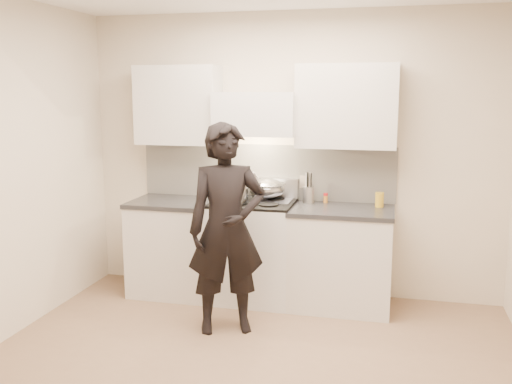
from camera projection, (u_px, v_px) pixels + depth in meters
ground_plane at (246, 371)px, 4.05m from camera, size 4.00×4.00×0.00m
room_shell at (251, 142)px, 4.14m from camera, size 4.04×3.54×2.70m
stove at (253, 250)px, 5.40m from camera, size 0.76×0.65×0.96m
counter_right at (341, 257)px, 5.21m from camera, size 0.92×0.67×0.92m
counter_left at (176, 246)px, 5.58m from camera, size 0.82×0.67×0.92m
wok at (267, 188)px, 5.36m from camera, size 0.36×0.45×0.29m
stock_pot at (233, 192)px, 5.19m from camera, size 0.37×0.34×0.18m
utensil_crock at (308, 193)px, 5.37m from camera, size 0.11×0.11×0.29m
spice_jar at (326, 198)px, 5.37m from camera, size 0.04×0.04×0.09m
oil_glass at (379, 200)px, 5.17m from camera, size 0.08×0.08×0.13m
person at (227, 229)px, 4.61m from camera, size 0.74×0.63×1.72m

